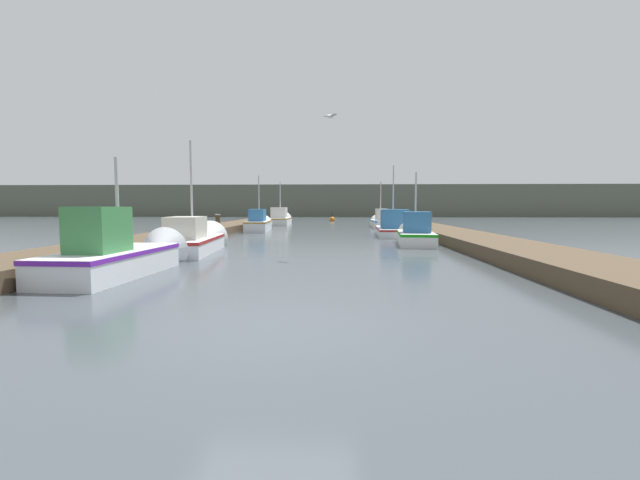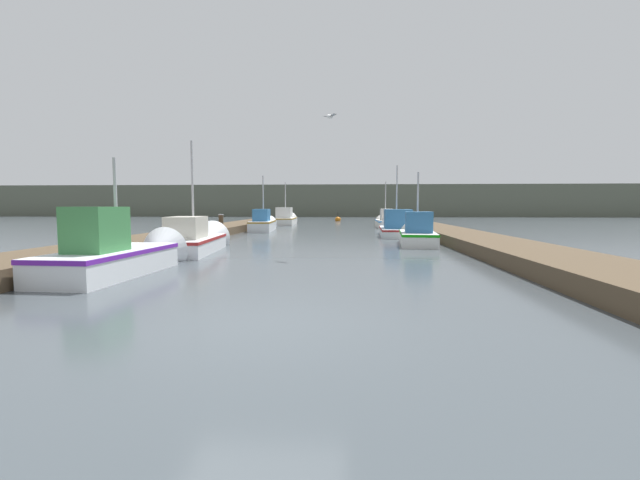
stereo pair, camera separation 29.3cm
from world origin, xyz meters
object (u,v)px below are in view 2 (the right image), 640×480
(fishing_boat_0, at_px, (121,254))
(fishing_boat_5, at_px, (385,222))
(mooring_piling_0, at_px, (265,221))
(seagull_lead, at_px, (330,116))
(fishing_boat_4, at_px, (264,223))
(channel_buoy, at_px, (338,220))
(mooring_piling_1, at_px, (221,226))
(fishing_boat_1, at_px, (197,240))
(fishing_boat_2, at_px, (417,234))
(fishing_boat_6, at_px, (286,219))
(fishing_boat_3, at_px, (396,227))

(fishing_boat_0, distance_m, fishing_boat_5, 25.64)
(mooring_piling_0, bearing_deg, seagull_lead, -72.69)
(fishing_boat_5, distance_m, mooring_piling_0, 9.63)
(mooring_piling_0, height_order, seagull_lead, seagull_lead)
(fishing_boat_4, bearing_deg, channel_buoy, 71.50)
(fishing_boat_4, bearing_deg, mooring_piling_1, -101.55)
(fishing_boat_1, bearing_deg, fishing_boat_4, 85.33)
(seagull_lead, bearing_deg, fishing_boat_2, 94.32)
(mooring_piling_1, relative_size, channel_buoy, 1.10)
(mooring_piling_0, distance_m, seagull_lead, 20.46)
(fishing_boat_4, bearing_deg, fishing_boat_0, -94.02)
(fishing_boat_4, relative_size, fishing_boat_6, 0.95)
(fishing_boat_3, xyz_separation_m, fishing_boat_6, (-8.41, 14.01, 0.04))
(fishing_boat_0, relative_size, fishing_boat_6, 0.80)
(fishing_boat_5, xyz_separation_m, mooring_piling_1, (-9.66, -12.40, 0.20))
(fishing_boat_0, xyz_separation_m, fishing_boat_6, (0.09, 28.43, 0.02))
(fishing_boat_4, bearing_deg, fishing_boat_5, 27.78)
(fishing_boat_6, distance_m, seagull_lead, 25.14)
(fishing_boat_2, distance_m, fishing_boat_3, 5.61)
(fishing_boat_1, bearing_deg, fishing_boat_5, 60.19)
(fishing_boat_2, xyz_separation_m, mooring_piling_1, (-9.73, 2.90, 0.19))
(fishing_boat_1, xyz_separation_m, mooring_piling_0, (-0.89, 17.91, 0.11))
(fishing_boat_0, distance_m, fishing_boat_1, 5.37)
(fishing_boat_0, height_order, fishing_boat_1, fishing_boat_1)
(fishing_boat_6, relative_size, channel_buoy, 5.43)
(fishing_boat_6, bearing_deg, fishing_boat_3, -60.89)
(mooring_piling_1, xyz_separation_m, channel_buoy, (5.60, 25.30, -0.45))
(fishing_boat_5, relative_size, mooring_piling_0, 5.71)
(fishing_boat_4, xyz_separation_m, mooring_piling_0, (-0.84, 4.62, 0.02))
(fishing_boat_1, bearing_deg, fishing_boat_3, 41.95)
(fishing_boat_6, bearing_deg, mooring_piling_0, -102.47)
(fishing_boat_3, height_order, fishing_boat_4, fishing_boat_3)
(fishing_boat_4, distance_m, mooring_piling_0, 4.70)
(fishing_boat_2, xyz_separation_m, mooring_piling_0, (-9.67, 14.46, 0.08))
(fishing_boat_3, bearing_deg, mooring_piling_1, -161.44)
(channel_buoy, bearing_deg, fishing_boat_0, -97.18)
(mooring_piling_0, height_order, channel_buoy, mooring_piling_0)
(mooring_piling_1, bearing_deg, channel_buoy, 77.51)
(fishing_boat_6, xyz_separation_m, mooring_piling_1, (-1.03, -16.71, 0.14))
(fishing_boat_1, relative_size, fishing_boat_2, 1.18)
(fishing_boat_1, relative_size, mooring_piling_1, 4.49)
(fishing_boat_3, relative_size, fishing_boat_5, 1.01)
(fishing_boat_6, distance_m, mooring_piling_0, 5.24)
(fishing_boat_3, bearing_deg, seagull_lead, -105.81)
(fishing_boat_1, height_order, mooring_piling_0, fishing_boat_1)
(fishing_boat_1, height_order, fishing_boat_3, fishing_boat_1)
(fishing_boat_1, relative_size, seagull_lead, 11.64)
(fishing_boat_3, distance_m, fishing_boat_5, 9.69)
(mooring_piling_0, relative_size, channel_buoy, 0.91)
(mooring_piling_0, bearing_deg, fishing_boat_1, -87.14)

